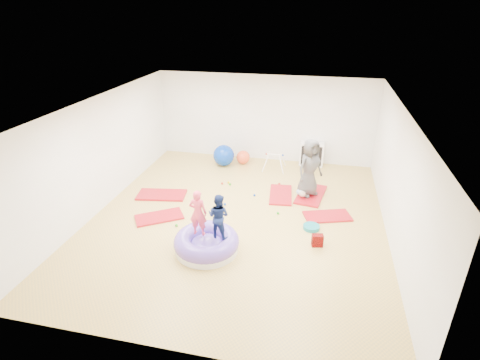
# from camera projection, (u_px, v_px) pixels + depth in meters

# --- Properties ---
(room) EXTENTS (7.01, 8.01, 2.81)m
(room) POSITION_uv_depth(u_px,v_px,m) (237.00, 166.00, 8.61)
(room) COLOR gold
(room) RESTS_ON ground
(gym_mat_front_left) EXTENTS (1.26, 1.10, 0.05)m
(gym_mat_front_left) POSITION_uv_depth(u_px,v_px,m) (159.00, 217.00, 9.21)
(gym_mat_front_left) COLOR #9D0B06
(gym_mat_front_left) RESTS_ON ground
(gym_mat_mid_left) EXTENTS (1.39, 0.85, 0.05)m
(gym_mat_mid_left) POSITION_uv_depth(u_px,v_px,m) (162.00, 195.00, 10.27)
(gym_mat_mid_left) COLOR #9D0B06
(gym_mat_mid_left) RESTS_ON ground
(gym_mat_center_back) EXTENTS (0.70, 1.23, 0.05)m
(gym_mat_center_back) POSITION_uv_depth(u_px,v_px,m) (281.00, 195.00, 10.28)
(gym_mat_center_back) COLOR #9D0B06
(gym_mat_center_back) RESTS_ON ground
(gym_mat_right) EXTENTS (1.25, 0.90, 0.05)m
(gym_mat_right) POSITION_uv_depth(u_px,v_px,m) (327.00, 216.00, 9.25)
(gym_mat_right) COLOR #9D0B06
(gym_mat_right) RESTS_ON ground
(gym_mat_rear_right) EXTENTS (0.87, 1.41, 0.05)m
(gym_mat_rear_right) POSITION_uv_depth(u_px,v_px,m) (311.00, 195.00, 10.28)
(gym_mat_rear_right) COLOR #9D0B06
(gym_mat_rear_right) RESTS_ON ground
(inflatable_cushion) EXTENTS (1.39, 1.39, 0.44)m
(inflatable_cushion) POSITION_uv_depth(u_px,v_px,m) (207.00, 243.00, 7.95)
(inflatable_cushion) COLOR silver
(inflatable_cushion) RESTS_ON ground
(child_pink) EXTENTS (0.38, 0.25, 1.03)m
(child_pink) POSITION_uv_depth(u_px,v_px,m) (198.00, 211.00, 7.71)
(child_pink) COLOR #FF4561
(child_pink) RESTS_ON inflatable_cushion
(child_navy) EXTENTS (0.55, 0.48, 0.98)m
(child_navy) POSITION_uv_depth(u_px,v_px,m) (218.00, 214.00, 7.64)
(child_navy) COLOR navy
(child_navy) RESTS_ON inflatable_cushion
(adult_caregiver) EXTENTS (0.90, 0.90, 1.58)m
(adult_caregiver) POSITION_uv_depth(u_px,v_px,m) (310.00, 168.00, 9.92)
(adult_caregiver) COLOR #454545
(adult_caregiver) RESTS_ON gym_mat_rear_right
(infant) EXTENTS (0.36, 0.37, 0.21)m
(infant) POSITION_uv_depth(u_px,v_px,m) (303.00, 193.00, 10.09)
(infant) COLOR #9FC2D7
(infant) RESTS_ON gym_mat_rear_right
(ball_pit_balls) EXTENTS (2.34, 2.84, 0.07)m
(ball_pit_balls) POSITION_uv_depth(u_px,v_px,m) (237.00, 195.00, 10.23)
(ball_pit_balls) COLOR #0833A7
(ball_pit_balls) RESTS_ON ground
(exercise_ball_blue) EXTENTS (0.68, 0.68, 0.68)m
(exercise_ball_blue) POSITION_uv_depth(u_px,v_px,m) (224.00, 155.00, 12.08)
(exercise_ball_blue) COLOR #0833A7
(exercise_ball_blue) RESTS_ON ground
(exercise_ball_orange) EXTENTS (0.44, 0.44, 0.44)m
(exercise_ball_orange) POSITION_uv_depth(u_px,v_px,m) (243.00, 157.00, 12.26)
(exercise_ball_orange) COLOR #F55129
(exercise_ball_orange) RESTS_ON ground
(infant_play_gym) EXTENTS (0.70, 0.66, 0.53)m
(infant_play_gym) POSITION_uv_depth(u_px,v_px,m) (274.00, 159.00, 11.73)
(infant_play_gym) COLOR white
(infant_play_gym) RESTS_ON ground
(cube_shelf) EXTENTS (0.75, 0.37, 0.75)m
(cube_shelf) POSITION_uv_depth(u_px,v_px,m) (312.00, 154.00, 12.08)
(cube_shelf) COLOR white
(cube_shelf) RESTS_ON ground
(balance_disc) EXTENTS (0.38, 0.38, 0.09)m
(balance_disc) POSITION_uv_depth(u_px,v_px,m) (311.00, 227.00, 8.76)
(balance_disc) COLOR #137B88
(balance_disc) RESTS_ON ground
(backpack) EXTENTS (0.27, 0.19, 0.28)m
(backpack) POSITION_uv_depth(u_px,v_px,m) (317.00, 240.00, 8.10)
(backpack) COLOR #A00402
(backpack) RESTS_ON ground
(yellow_toy) EXTENTS (0.19, 0.19, 0.03)m
(yellow_toy) POSITION_uv_depth(u_px,v_px,m) (215.00, 230.00, 8.69)
(yellow_toy) COLOR #F9DC00
(yellow_toy) RESTS_ON ground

